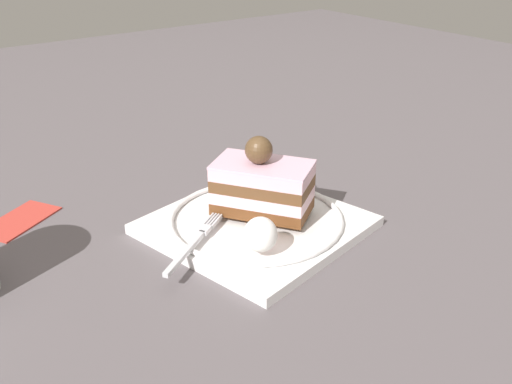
{
  "coord_description": "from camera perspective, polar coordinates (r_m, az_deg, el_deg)",
  "views": [
    {
      "loc": [
        0.32,
        0.45,
        0.33
      ],
      "look_at": [
        -0.03,
        -0.02,
        0.05
      ],
      "focal_mm": 40.64,
      "sensor_mm": 36.0,
      "label": 1
    }
  ],
  "objects": [
    {
      "name": "ground_plane",
      "position": [
        0.64,
        -0.99,
        -4.93
      ],
      "size": [
        2.4,
        2.4,
        0.0
      ],
      "primitive_type": "plane",
      "color": "#585053"
    },
    {
      "name": "dessert_plate",
      "position": [
        0.66,
        0.0,
        -3.06
      ],
      "size": [
        0.25,
        0.25,
        0.02
      ],
      "color": "white",
      "rests_on": "ground_plane"
    },
    {
      "name": "cake_slice",
      "position": [
        0.65,
        0.63,
        0.72
      ],
      "size": [
        0.11,
        0.12,
        0.09
      ],
      "color": "brown",
      "rests_on": "dessert_plate"
    },
    {
      "name": "whipped_cream_dollop",
      "position": [
        0.58,
        0.44,
        -4.19
      ],
      "size": [
        0.03,
        0.03,
        0.04
      ],
      "primitive_type": "ellipsoid",
      "color": "white",
      "rests_on": "dessert_plate"
    },
    {
      "name": "fork",
      "position": [
        0.61,
        -5.98,
        -4.79
      ],
      "size": [
        0.11,
        0.08,
        0.0
      ],
      "color": "silver",
      "rests_on": "dessert_plate"
    },
    {
      "name": "folded_napkin",
      "position": [
        0.74,
        -22.27,
        -2.54
      ],
      "size": [
        0.1,
        0.09,
        0.0
      ],
      "primitive_type": "cube",
      "rotation": [
        0.0,
        0.0,
        0.53
      ],
      "color": "#B7372D",
      "rests_on": "ground_plane"
    }
  ]
}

